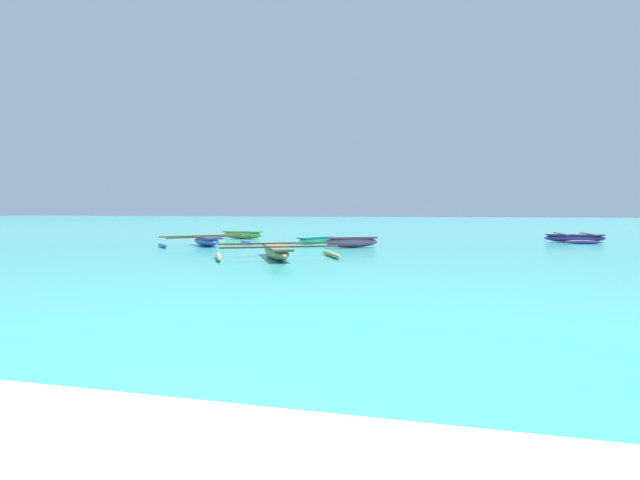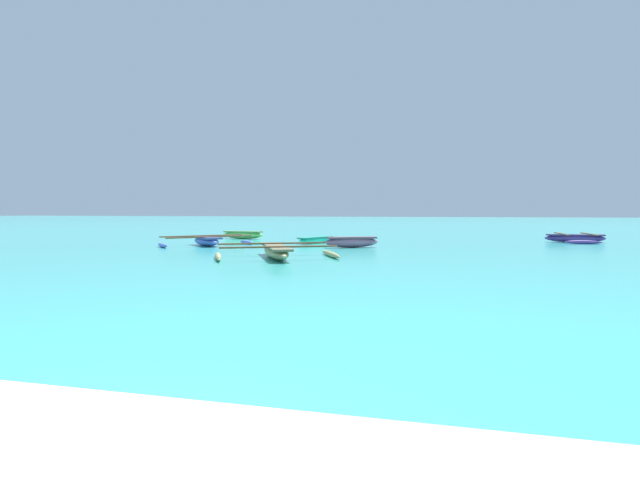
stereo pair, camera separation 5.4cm
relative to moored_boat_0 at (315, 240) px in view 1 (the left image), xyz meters
The scene contains 7 objects.
ground_plane 22.88m from the moored_boat_0, 78.82° to the right, with size 240.00×240.00×0.00m.
moored_boat_0 is the anchor object (origin of this frame).
moored_boat_1 14.01m from the moored_boat_0, 17.01° to the left, with size 3.10×3.18×0.49m.
moored_boat_2 5.90m from the moored_boat_0, 152.50° to the left, with size 2.58×0.70×0.46m.
moored_boat_3 8.11m from the moored_boat_0, 85.64° to the right, with size 5.05×4.29×0.51m.
moored_boat_4 3.42m from the moored_boat_0, 45.92° to the right, with size 2.53×1.61×0.50m.
moored_boat_5 5.62m from the moored_boat_0, 147.00° to the right, with size 4.16×4.20×0.49m.
Camera 1 is at (2.12, -2.83, 1.76)m, focal length 28.00 mm.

